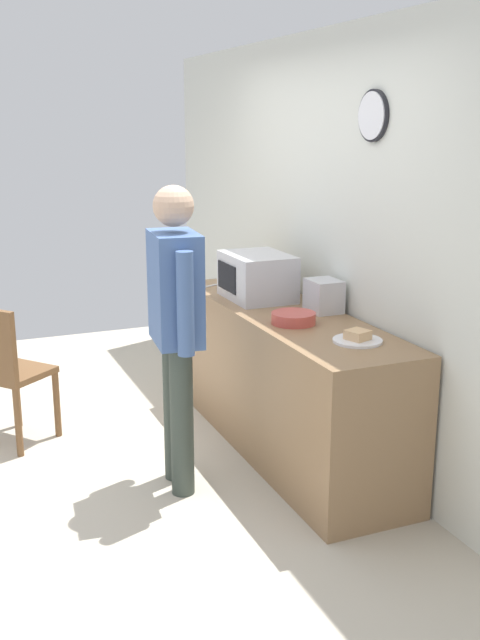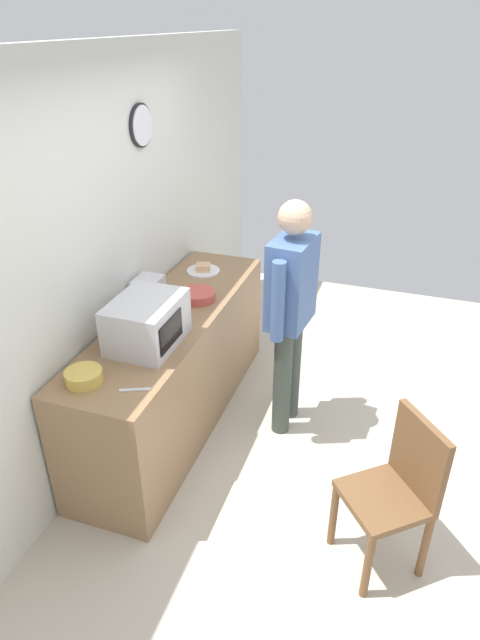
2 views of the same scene
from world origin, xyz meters
name	(u,v)px [view 1 (image 1 of 2)]	position (x,y,z in m)	size (l,w,h in m)	color
ground_plane	(91,467)	(0.00, 0.00, 0.00)	(6.00, 6.00, 0.00)	beige
back_wall	(327,240)	(0.00, 1.60, 1.30)	(5.40, 0.13, 2.60)	silver
kitchen_counter	(286,382)	(0.21, 1.22, 0.45)	(2.23, 0.62, 0.91)	#93704C
microwave	(257,276)	(-0.19, 1.19, 1.06)	(0.50, 0.39, 0.30)	silver
sandwich_plate	(358,338)	(0.93, 1.28, 0.93)	(0.27, 0.27, 0.07)	white
salad_bowl	(248,278)	(-0.69, 1.34, 0.95)	(0.21, 0.21, 0.07)	gold
cereal_bowl	(294,318)	(0.46, 1.13, 0.94)	(0.26, 0.26, 0.07)	#C64C42
toaster	(324,296)	(0.28, 1.43, 1.01)	(0.22, 0.18, 0.20)	silver
fork_utensil	(210,286)	(-0.67, 1.03, 0.91)	(0.17, 0.02, 0.01)	silver
spoon_utensil	(284,311)	(0.19, 1.20, 0.91)	(0.17, 0.02, 0.01)	silver
person_standing	(176,317)	(0.42, 0.43, 1.01)	(0.59, 0.28, 1.73)	#39433B
wooden_chair	(5,368)	(-0.53, -0.41, 0.52)	(0.56, 0.56, 0.94)	brown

